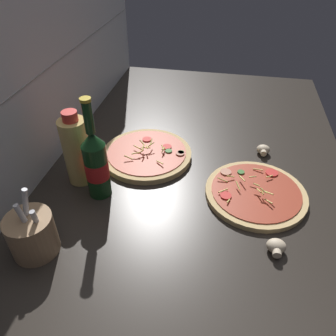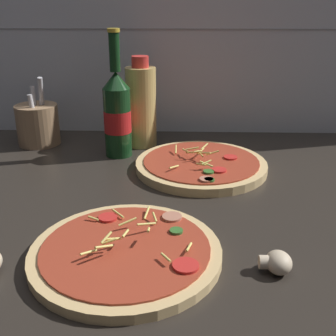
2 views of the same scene
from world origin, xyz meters
The scene contains 9 objects.
counter_slab centered at (0.00, 0.00, 1.25)cm, with size 160.00×90.00×2.50cm.
tile_backsplash centered at (0.00, 45.50, 30.00)cm, with size 160.00×1.13×60.00cm.
pizza_near centered at (-7.76, -16.85, 3.40)cm, with size 27.87×27.87×4.69cm.
pizza_far centered at (4.45, 17.12, 3.56)cm, with size 28.61×28.61×5.32cm.
beer_bottle centered at (-14.83, 25.83, 12.83)cm, with size 6.35×6.35×28.95cm.
oil_bottle centered at (-9.98, 33.35, 12.71)cm, with size 7.49×7.49×22.21cm.
mushroom_left centered at (-26.49, -21.12, 4.08)cm, with size 4.73×4.51×3.16cm.
mushroom_right centered at (13.34, -19.63, 4.00)cm, with size 4.50×4.29×3.00cm.
utensil_crock centered at (-36.43, 33.46, 7.74)cm, with size 10.59×10.59×17.14cm.
Camera 1 is at (-78.69, -5.79, 64.50)cm, focal length 35.00 mm.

